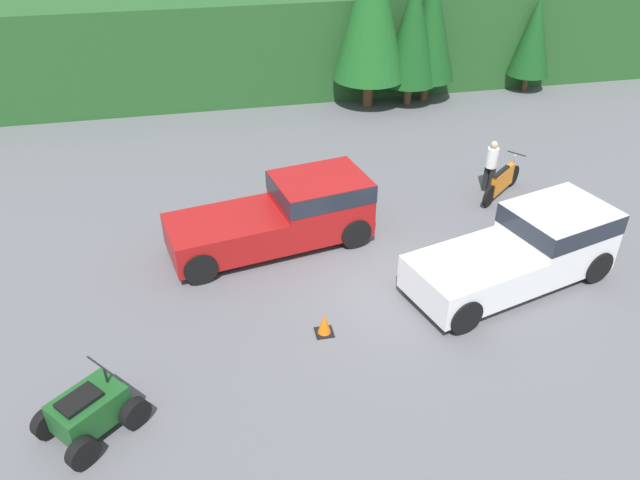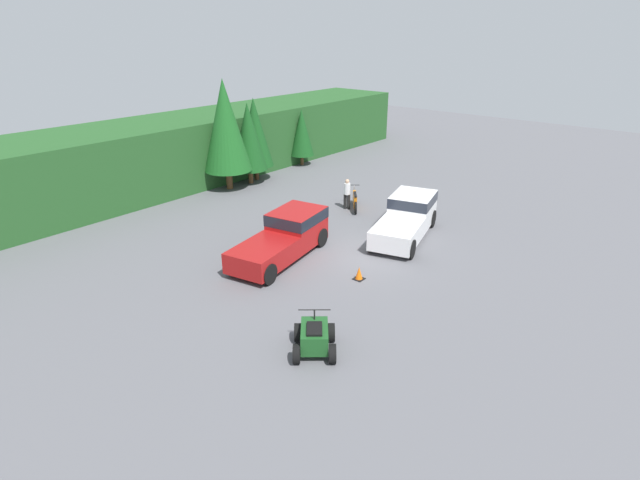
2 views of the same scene
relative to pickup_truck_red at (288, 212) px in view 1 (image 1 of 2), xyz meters
name	(u,v)px [view 1 (image 1 of 2)]	position (x,y,z in m)	size (l,w,h in m)	color
ground_plane	(398,284)	(2.42, -2.53, -0.97)	(80.00, 80.00, 0.00)	#5B5B60
hillside_backdrop	(292,36)	(2.42, 13.47, 1.09)	(44.00, 6.00, 4.13)	#235123
tree_left	(372,8)	(4.99, 9.73, 3.02)	(2.99, 2.99, 6.79)	brown
tree_mid_left	(413,31)	(6.69, 9.59, 2.09)	(2.29, 2.29, 5.21)	brown
tree_mid_right	(430,25)	(7.54, 9.93, 2.20)	(2.37, 2.37, 5.40)	brown
tree_right	(534,36)	(12.40, 10.15, 1.45)	(1.81, 1.81, 4.12)	brown
pickup_truck_red	(288,212)	(0.00, 0.00, 0.00)	(5.76, 3.02, 1.83)	maroon
pickup_truck_second	(528,247)	(5.61, -2.94, 0.00)	(5.71, 3.39, 1.83)	white
dirt_bike	(502,182)	(7.03, 1.31, -0.48)	(1.95, 1.64, 1.17)	black
quad_atv	(90,412)	(-4.75, -5.76, -0.48)	(2.22, 2.17, 1.25)	black
rider_person	(491,165)	(6.74, 1.65, -0.03)	(0.50, 0.50, 1.74)	black
traffic_cone	(324,324)	(0.17, -3.95, -0.72)	(0.42, 0.42, 0.55)	black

